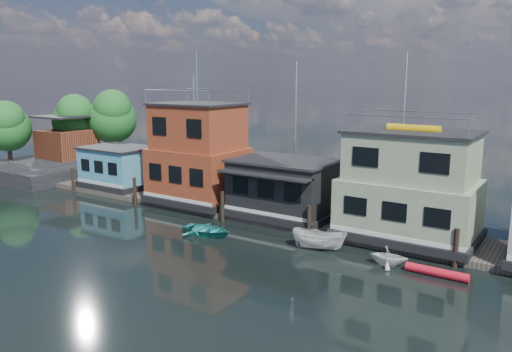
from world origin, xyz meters
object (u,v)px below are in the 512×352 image
Objects in this scene: houseboat_red at (199,155)px; houseboat_blue at (119,167)px; dinghy_teal at (207,230)px; dinghy_white at (388,256)px; houseboat_dark at (284,188)px; motorboat at (319,239)px; houseboat_green at (410,187)px; red_kayak at (437,272)px.

houseboat_blue is at bearing -180.00° from houseboat_red.
dinghy_white reaches higher than dinghy_teal.
houseboat_dark is 2.17× the size of motorboat.
houseboat_dark reaches higher than dinghy_teal.
houseboat_blue is 1.87× the size of motorboat.
dinghy_white is at bearing -85.34° from houseboat_green.
dinghy_teal is (-2.41, -5.90, -2.06)m from houseboat_dark.
motorboat is at bearing 178.30° from red_kayak.
houseboat_red is 8.18m from houseboat_dark.
houseboat_green reaches higher than dinghy_white.
houseboat_dark is at bearing -0.06° from houseboat_blue.
dinghy_white is (0.37, -4.58, -2.99)m from houseboat_green.
red_kayak is at bearing -21.24° from houseboat_dark.
red_kayak is (3.02, -4.69, -3.31)m from houseboat_green.
houseboat_red is 8.97m from dinghy_teal.
houseboat_red reaches higher than dinghy_teal.
houseboat_red is 14.20m from motorboat.
houseboat_green is (17.00, 0.00, -0.55)m from houseboat_red.
red_kayak is (29.52, -4.69, -1.97)m from houseboat_blue.
houseboat_red is at bearing 37.32° from dinghy_teal.
houseboat_red is 18.31m from dinghy_white.
houseboat_blue is 1.87× the size of dinghy_teal.
dinghy_teal is 11.86m from dinghy_white.
dinghy_teal is at bearing -21.42° from houseboat_blue.
motorboat reaches higher than dinghy_white.
houseboat_dark reaches higher than dinghy_white.
red_kayak is (14.42, 1.23, -0.12)m from dinghy_teal.
dinghy_teal is 1.00× the size of motorboat.
houseboat_red reaches higher than houseboat_dark.
motorboat is (22.55, -4.42, -1.55)m from houseboat_blue.
dinghy_teal is at bearing 87.37° from dinghy_white.
houseboat_dark is 2.16× the size of dinghy_teal.
houseboat_dark is 3.50× the size of dinghy_white.
motorboat is 6.99m from red_kayak.
houseboat_green is at bearing -68.62° from dinghy_teal.
motorboat reaches higher than red_kayak.
houseboat_green reaches higher than houseboat_dark.
houseboat_blue is at bearing 62.53° from dinghy_teal.
houseboat_red is 20.92m from red_kayak.
dinghy_white is at bearing -89.56° from dinghy_teal.
houseboat_dark is at bearing 54.93° from dinghy_white.
houseboat_green is 13.24m from dinghy_teal.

